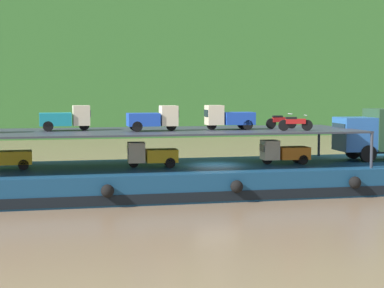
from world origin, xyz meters
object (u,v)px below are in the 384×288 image
(mini_truck_upper_bow, at_px, (229,117))
(motorcycle_upper_port, at_px, (295,123))
(mini_truck_lower_mid, at_px, (284,152))
(mini_truck_upper_fore, at_px, (153,118))
(motorcycle_upper_centre, at_px, (281,121))
(mini_truck_lower_aft, at_px, (152,155))
(mini_truck_lower_stern, at_px, (4,157))
(mini_truck_upper_mid, at_px, (66,118))
(cargo_barge, at_px, (216,178))

(mini_truck_upper_bow, height_order, motorcycle_upper_port, mini_truck_upper_bow)
(mini_truck_lower_mid, relative_size, mini_truck_upper_fore, 1.01)
(motorcycle_upper_centre, bearing_deg, mini_truck_lower_aft, -176.91)
(motorcycle_upper_port, bearing_deg, mini_truck_lower_mid, 91.54)
(mini_truck_lower_stern, relative_size, mini_truck_lower_mid, 1.01)
(mini_truck_lower_aft, xyz_separation_m, mini_truck_upper_mid, (-4.56, 1.14, 2.00))
(motorcycle_upper_port, bearing_deg, mini_truck_upper_bow, 151.05)
(mini_truck_lower_aft, bearing_deg, motorcycle_upper_centre, 3.09)
(mini_truck_lower_mid, xyz_separation_m, motorcycle_upper_port, (0.04, -1.54, 1.74))
(mini_truck_upper_bow, relative_size, motorcycle_upper_port, 1.44)
(mini_truck_lower_mid, distance_m, motorcycle_upper_port, 2.33)
(motorcycle_upper_centre, bearing_deg, mini_truck_lower_mid, -92.24)
(mini_truck_lower_aft, bearing_deg, mini_truck_lower_mid, -1.19)
(mini_truck_lower_mid, distance_m, mini_truck_upper_fore, 7.81)
(mini_truck_upper_fore, bearing_deg, motorcycle_upper_centre, 4.84)
(mini_truck_upper_bow, bearing_deg, mini_truck_upper_mid, 173.43)
(mini_truck_lower_stern, bearing_deg, mini_truck_upper_bow, -2.85)
(mini_truck_lower_stern, relative_size, motorcycle_upper_centre, 1.47)
(cargo_barge, height_order, mini_truck_upper_fore, mini_truck_upper_fore)
(mini_truck_lower_mid, relative_size, mini_truck_upper_bow, 1.01)
(motorcycle_upper_centre, bearing_deg, motorcycle_upper_port, -89.48)
(mini_truck_lower_stern, bearing_deg, cargo_barge, -1.60)
(mini_truck_lower_mid, distance_m, mini_truck_upper_bow, 3.80)
(mini_truck_upper_bow, bearing_deg, mini_truck_upper_fore, -175.59)
(cargo_barge, bearing_deg, motorcycle_upper_centre, 0.33)
(mini_truck_upper_fore, bearing_deg, mini_truck_upper_mid, 163.57)
(mini_truck_lower_stern, bearing_deg, motorcycle_upper_port, -8.86)
(mini_truck_lower_stern, xyz_separation_m, motorcycle_upper_port, (15.48, -2.41, 1.74))
(mini_truck_lower_aft, distance_m, mini_truck_upper_mid, 5.10)
(mini_truck_lower_stern, distance_m, mini_truck_lower_aft, 7.84)
(mini_truck_lower_mid, bearing_deg, mini_truck_lower_aft, 178.81)
(cargo_barge, distance_m, mini_truck_lower_mid, 4.16)
(mini_truck_lower_stern, xyz_separation_m, mini_truck_upper_fore, (7.88, -0.94, 2.00))
(cargo_barge, height_order, mini_truck_upper_mid, mini_truck_upper_mid)
(motorcycle_upper_port, bearing_deg, cargo_barge, 151.87)
(cargo_barge, xyz_separation_m, motorcycle_upper_port, (3.91, -2.09, 3.18))
(mini_truck_lower_mid, bearing_deg, cargo_barge, 171.92)
(mini_truck_upper_mid, bearing_deg, mini_truck_lower_stern, -172.54)
(mini_truck_upper_fore, distance_m, motorcycle_upper_centre, 7.60)
(mini_truck_lower_aft, relative_size, mini_truck_upper_mid, 1.01)
(cargo_barge, bearing_deg, mini_truck_lower_aft, -174.08)
(mini_truck_lower_aft, bearing_deg, mini_truck_upper_fore, -70.62)
(mini_truck_lower_aft, bearing_deg, mini_truck_lower_stern, 174.77)
(cargo_barge, relative_size, mini_truck_upper_fore, 11.85)
(mini_truck_upper_mid, distance_m, mini_truck_upper_bow, 9.03)
(mini_truck_lower_stern, xyz_separation_m, mini_truck_lower_aft, (7.80, -0.71, 0.00))
(cargo_barge, relative_size, mini_truck_upper_bow, 11.88)
(mini_truck_upper_mid, bearing_deg, mini_truck_upper_fore, -16.43)
(mini_truck_upper_fore, bearing_deg, mini_truck_lower_aft, 109.38)
(motorcycle_upper_centre, bearing_deg, mini_truck_upper_fore, -175.16)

